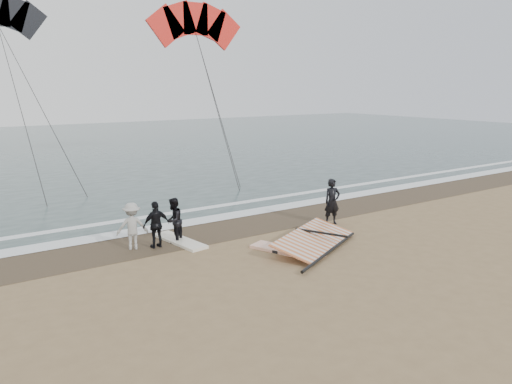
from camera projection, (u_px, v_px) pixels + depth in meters
ground at (311, 261)px, 15.00m from camera, size 120.00×120.00×0.00m
sea at (55, 149)px, 41.74m from camera, size 120.00×54.00×0.02m
wet_sand at (233, 227)px, 18.64m from camera, size 120.00×2.80×0.01m
foam_near at (214, 218)px, 19.77m from camera, size 120.00×0.90×0.01m
foam_far at (195, 210)px, 21.15m from camera, size 120.00×0.45×0.01m
man_main at (332, 202)px, 18.87m from camera, size 0.72×0.55×1.75m
board_white at (287, 251)px, 15.83m from camera, size 1.56×2.50×0.10m
board_cream at (180, 241)px, 16.82m from camera, size 0.99×2.47×0.10m
trio_cluster at (152, 224)px, 16.23m from camera, size 2.43×0.99×1.55m
sail_rig at (310, 241)px, 16.32m from camera, size 3.92×3.21×0.49m
kite_red at (196, 28)px, 31.89m from camera, size 7.48×4.72×12.78m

